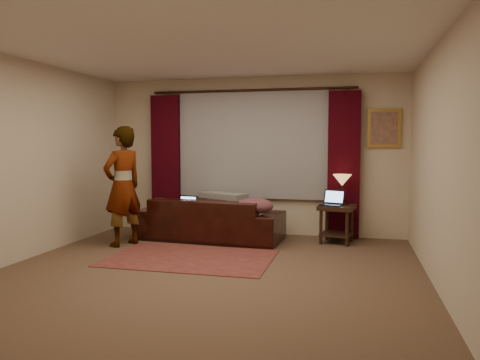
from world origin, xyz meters
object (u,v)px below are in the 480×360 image
at_px(laptop_table, 331,198).
at_px(person, 123,186).
at_px(tiffany_lamp, 342,189).
at_px(sofa, 210,211).
at_px(end_table, 336,224).
at_px(laptop_sofa, 184,204).

xyz_separation_m(laptop_table, person, (-2.99, -0.84, 0.19)).
height_order(tiffany_lamp, laptop_table, tiffany_lamp).
bearing_deg(person, tiffany_lamp, 133.05).
height_order(sofa, end_table, sofa).
xyz_separation_m(tiffany_lamp, person, (-3.14, -1.03, 0.07)).
height_order(end_table, laptop_table, laptop_table).
bearing_deg(laptop_table, sofa, -157.24).
bearing_deg(laptop_table, end_table, 63.41).
bearing_deg(sofa, tiffany_lamp, -166.74).
bearing_deg(end_table, tiffany_lamp, 57.82).
bearing_deg(end_table, laptop_sofa, -171.85).
xyz_separation_m(sofa, laptop_sofa, (-0.38, -0.13, 0.11)).
bearing_deg(laptop_table, person, -145.58).
relative_size(tiffany_lamp, laptop_table, 1.33).
bearing_deg(sofa, laptop_table, -171.77).
height_order(sofa, tiffany_lamp, tiffany_lamp).
height_order(sofa, laptop_table, sofa).
bearing_deg(tiffany_lamp, laptop_table, -128.19).
bearing_deg(tiffany_lamp, sofa, -171.00).
distance_m(tiffany_lamp, person, 3.30).
xyz_separation_m(sofa, person, (-1.12, -0.71, 0.42)).
distance_m(laptop_sofa, tiffany_lamp, 2.45).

